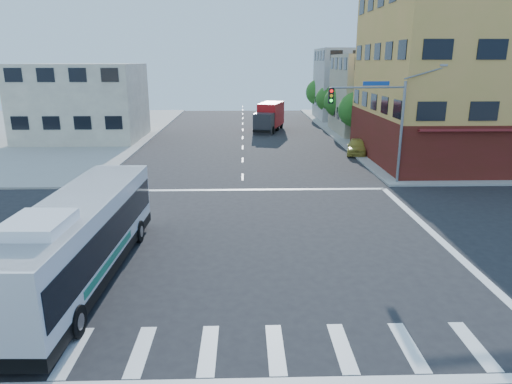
{
  "coord_description": "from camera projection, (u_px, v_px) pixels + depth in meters",
  "views": [
    {
      "loc": [
        0.09,
        -19.75,
        8.26
      ],
      "look_at": [
        0.71,
        2.69,
        1.8
      ],
      "focal_mm": 32.0,
      "sensor_mm": 36.0,
      "label": 1
    }
  ],
  "objects": [
    {
      "name": "signal_mast_ne",
      "position": [
        378.0,
        112.0,
        30.32
      ],
      "size": [
        7.91,
        1.13,
        8.07
      ],
      "color": "gray",
      "rests_on": "ground"
    },
    {
      "name": "street_tree_d",
      "position": [
        320.0,
        91.0,
        70.38
      ],
      "size": [
        4.0,
        4.0,
        6.03
      ],
      "color": "#352313",
      "rests_on": "ground"
    },
    {
      "name": "corner_building_ne",
      "position": [
        482.0,
        91.0,
        37.91
      ],
      "size": [
        18.1,
        15.44,
        14.0
      ],
      "color": "#D99A4E",
      "rests_on": "ground"
    },
    {
      "name": "street_tree_b",
      "position": [
        341.0,
        100.0,
        55.04
      ],
      "size": [
        3.8,
        3.8,
        5.79
      ],
      "color": "#352313",
      "rests_on": "ground"
    },
    {
      "name": "building_east_near",
      "position": [
        388.0,
        95.0,
        53.1
      ],
      "size": [
        12.06,
        10.06,
        9.0
      ],
      "color": "tan",
      "rests_on": "ground"
    },
    {
      "name": "transit_bus",
      "position": [
        79.0,
        238.0,
        17.41
      ],
      "size": [
        2.97,
        12.19,
        3.59
      ],
      "rotation": [
        0.0,
        0.0,
        -0.03
      ],
      "color": "black",
      "rests_on": "ground"
    },
    {
      "name": "building_west",
      "position": [
        83.0,
        103.0,
        48.5
      ],
      "size": [
        12.06,
        10.06,
        8.0
      ],
      "color": "beige",
      "rests_on": "ground"
    },
    {
      "name": "box_truck",
      "position": [
        269.0,
        118.0,
        55.51
      ],
      "size": [
        4.19,
        7.79,
        3.37
      ],
      "rotation": [
        0.0,
        0.0,
        -0.29
      ],
      "color": "#242529",
      "rests_on": "ground"
    },
    {
      "name": "street_tree_a",
      "position": [
        357.0,
        108.0,
        47.4
      ],
      "size": [
        3.6,
        3.6,
        5.53
      ],
      "color": "#352313",
      "rests_on": "ground"
    },
    {
      "name": "building_east_far",
      "position": [
        359.0,
        84.0,
        66.41
      ],
      "size": [
        12.06,
        10.06,
        10.0
      ],
      "color": "#ADADA7",
      "rests_on": "ground"
    },
    {
      "name": "ground",
      "position": [
        242.0,
        245.0,
        21.25
      ],
      "size": [
        120.0,
        120.0,
        0.0
      ],
      "primitive_type": "plane",
      "color": "black",
      "rests_on": "ground"
    },
    {
      "name": "street_tree_c",
      "position": [
        329.0,
        97.0,
        62.81
      ],
      "size": [
        3.4,
        3.4,
        5.29
      ],
      "color": "#352313",
      "rests_on": "ground"
    },
    {
      "name": "parked_car",
      "position": [
        357.0,
        147.0,
        41.77
      ],
      "size": [
        2.71,
        4.53,
        1.44
      ],
      "primitive_type": "imported",
      "rotation": [
        0.0,
        0.0,
        -0.25
      ],
      "color": "gold",
      "rests_on": "ground"
    }
  ]
}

